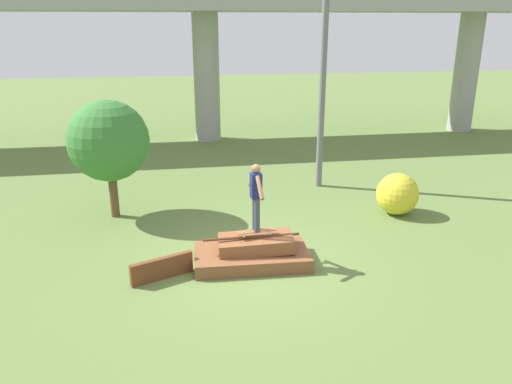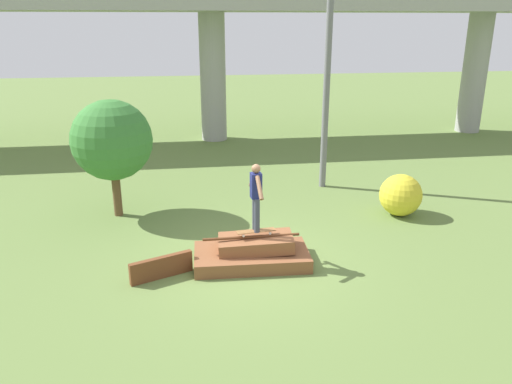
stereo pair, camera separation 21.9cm
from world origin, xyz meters
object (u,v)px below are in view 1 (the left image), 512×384
object	(u,v)px
utility_pole	(324,61)
bush_yellow_flowering	(397,194)
skateboard	(256,231)
tree_behind_left	(109,141)
skater	(256,194)

from	to	relation	value
utility_pole	bush_yellow_flowering	size ratio (longest dim) A/B	6.63
skateboard	bush_yellow_flowering	distance (m)	4.80
skateboard	tree_behind_left	world-z (taller)	tree_behind_left
skater	bush_yellow_flowering	world-z (taller)	skater
skateboard	tree_behind_left	bearing A→B (deg)	135.01
skateboard	bush_yellow_flowering	xyz separation A→B (m)	(4.25, 2.21, -0.16)
skater	tree_behind_left	xyz separation A→B (m)	(-3.30, 3.30, 0.49)
utility_pole	skateboard	bearing A→B (deg)	-120.06
tree_behind_left	skateboard	bearing A→B (deg)	-44.99
utility_pole	tree_behind_left	xyz separation A→B (m)	(-6.15, -1.64, -1.82)
skateboard	tree_behind_left	size ratio (longest dim) A/B	0.27
skater	tree_behind_left	bearing A→B (deg)	135.01
skateboard	utility_pole	world-z (taller)	utility_pole
skateboard	utility_pole	xyz separation A→B (m)	(2.86, 4.93, 3.16)
skater	bush_yellow_flowering	bearing A→B (deg)	27.44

